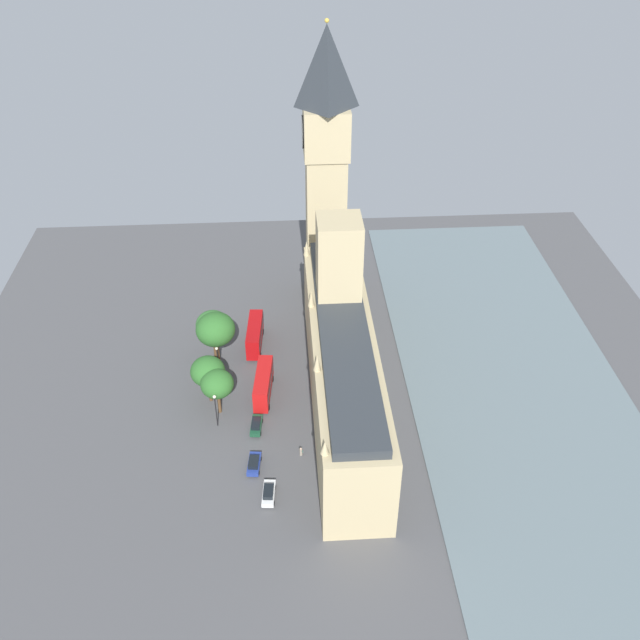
{
  "coord_description": "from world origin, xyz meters",
  "views": [
    {
      "loc": [
        7.36,
        89.18,
        82.73
      ],
      "look_at": [
        1.0,
        -12.3,
        8.83
      ],
      "focal_mm": 39.43,
      "sensor_mm": 36.0,
      "label": 1
    }
  ],
  "objects_px": {
    "car_white_midblock": "(269,493)",
    "plane_tree_trailing": "(216,329)",
    "parliament_building": "(342,356)",
    "plane_tree_under_trees": "(212,325)",
    "street_lamp_slot_10": "(217,354)",
    "plane_tree_leading": "(208,371)",
    "double_decker_bus_kerbside": "(255,335)",
    "car_dark_green_opposite_hall": "(256,425)",
    "plane_tree_near_tower": "(217,384)",
    "car_blue_far_end": "(254,464)",
    "clock_tower": "(326,166)",
    "street_lamp_slot_11": "(215,405)",
    "pedestrian_by_river_gate": "(301,452)",
    "double_decker_bus_corner": "(263,384)"
  },
  "relations": [
    {
      "from": "car_white_midblock",
      "to": "plane_tree_trailing",
      "type": "height_order",
      "value": "plane_tree_trailing"
    },
    {
      "from": "parliament_building",
      "to": "car_white_midblock",
      "type": "distance_m",
      "value": 26.13
    },
    {
      "from": "plane_tree_under_trees",
      "to": "street_lamp_slot_10",
      "type": "relative_size",
      "value": 1.79
    },
    {
      "from": "plane_tree_leading",
      "to": "street_lamp_slot_10",
      "type": "bearing_deg",
      "value": -96.95
    },
    {
      "from": "double_decker_bus_kerbside",
      "to": "plane_tree_trailing",
      "type": "height_order",
      "value": "plane_tree_trailing"
    },
    {
      "from": "car_dark_green_opposite_hall",
      "to": "car_white_midblock",
      "type": "relative_size",
      "value": 0.98
    },
    {
      "from": "plane_tree_near_tower",
      "to": "street_lamp_slot_10",
      "type": "distance_m",
      "value": 10.96
    },
    {
      "from": "car_blue_far_end",
      "to": "street_lamp_slot_10",
      "type": "distance_m",
      "value": 24.76
    },
    {
      "from": "car_dark_green_opposite_hall",
      "to": "car_blue_far_end",
      "type": "height_order",
      "value": "same"
    },
    {
      "from": "car_blue_far_end",
      "to": "street_lamp_slot_10",
      "type": "relative_size",
      "value": 0.84
    },
    {
      "from": "plane_tree_trailing",
      "to": "car_dark_green_opposite_hall",
      "type": "bearing_deg",
      "value": 112.21
    },
    {
      "from": "clock_tower",
      "to": "car_white_midblock",
      "type": "height_order",
      "value": "clock_tower"
    },
    {
      "from": "clock_tower",
      "to": "double_decker_bus_kerbside",
      "type": "xyz_separation_m",
      "value": [
        14.63,
        18.27,
        -25.63
      ]
    },
    {
      "from": "plane_tree_under_trees",
      "to": "street_lamp_slot_11",
      "type": "bearing_deg",
      "value": 94.18
    },
    {
      "from": "car_dark_green_opposite_hall",
      "to": "street_lamp_slot_10",
      "type": "xyz_separation_m",
      "value": [
        6.99,
        -15.21,
        3.07
      ]
    },
    {
      "from": "plane_tree_near_tower",
      "to": "car_blue_far_end",
      "type": "bearing_deg",
      "value": 114.7
    },
    {
      "from": "car_blue_far_end",
      "to": "plane_tree_under_trees",
      "type": "height_order",
      "value": "plane_tree_under_trees"
    },
    {
      "from": "car_blue_far_end",
      "to": "plane_tree_near_tower",
      "type": "height_order",
      "value": "plane_tree_near_tower"
    },
    {
      "from": "street_lamp_slot_10",
      "to": "plane_tree_leading",
      "type": "bearing_deg",
      "value": 83.05
    },
    {
      "from": "clock_tower",
      "to": "double_decker_bus_kerbside",
      "type": "bearing_deg",
      "value": 51.32
    },
    {
      "from": "plane_tree_leading",
      "to": "parliament_building",
      "type": "bearing_deg",
      "value": 178.7
    },
    {
      "from": "parliament_building",
      "to": "plane_tree_near_tower",
      "type": "height_order",
      "value": "parliament_building"
    },
    {
      "from": "car_white_midblock",
      "to": "street_lamp_slot_11",
      "type": "distance_m",
      "value": 18.13
    },
    {
      "from": "pedestrian_by_river_gate",
      "to": "street_lamp_slot_10",
      "type": "height_order",
      "value": "street_lamp_slot_10"
    },
    {
      "from": "car_dark_green_opposite_hall",
      "to": "plane_tree_leading",
      "type": "bearing_deg",
      "value": 141.99
    },
    {
      "from": "plane_tree_near_tower",
      "to": "plane_tree_leading",
      "type": "relative_size",
      "value": 0.96
    },
    {
      "from": "clock_tower",
      "to": "plane_tree_under_trees",
      "type": "relative_size",
      "value": 5.49
    },
    {
      "from": "plane_tree_trailing",
      "to": "double_decker_bus_corner",
      "type": "bearing_deg",
      "value": 132.48
    },
    {
      "from": "plane_tree_near_tower",
      "to": "plane_tree_trailing",
      "type": "height_order",
      "value": "plane_tree_trailing"
    },
    {
      "from": "double_decker_bus_kerbside",
      "to": "pedestrian_by_river_gate",
      "type": "relative_size",
      "value": 6.75
    },
    {
      "from": "pedestrian_by_river_gate",
      "to": "plane_tree_under_trees",
      "type": "relative_size",
      "value": 0.16
    },
    {
      "from": "plane_tree_under_trees",
      "to": "plane_tree_leading",
      "type": "bearing_deg",
      "value": 89.39
    },
    {
      "from": "plane_tree_near_tower",
      "to": "parliament_building",
      "type": "bearing_deg",
      "value": -173.15
    },
    {
      "from": "double_decker_bus_corner",
      "to": "plane_tree_near_tower",
      "type": "xyz_separation_m",
      "value": [
        7.43,
        3.74,
        3.6
      ]
    },
    {
      "from": "plane_tree_leading",
      "to": "car_dark_green_opposite_hall",
      "type": "bearing_deg",
      "value": 136.45
    },
    {
      "from": "double_decker_bus_corner",
      "to": "car_dark_green_opposite_hall",
      "type": "relative_size",
      "value": 2.24
    },
    {
      "from": "car_white_midblock",
      "to": "plane_tree_near_tower",
      "type": "xyz_separation_m",
      "value": [
        8.2,
        -18.89,
        5.34
      ]
    },
    {
      "from": "plane_tree_near_tower",
      "to": "street_lamp_slot_10",
      "type": "xyz_separation_m",
      "value": [
        0.77,
        -10.69,
        -2.28
      ]
    },
    {
      "from": "plane_tree_leading",
      "to": "street_lamp_slot_11",
      "type": "distance_m",
      "value": 6.73
    },
    {
      "from": "car_dark_green_opposite_hall",
      "to": "pedestrian_by_river_gate",
      "type": "height_order",
      "value": "car_dark_green_opposite_hall"
    },
    {
      "from": "street_lamp_slot_10",
      "to": "double_decker_bus_corner",
      "type": "bearing_deg",
      "value": 139.69
    },
    {
      "from": "parliament_building",
      "to": "plane_tree_leading",
      "type": "relative_size",
      "value": 6.25
    },
    {
      "from": "car_blue_far_end",
      "to": "plane_tree_trailing",
      "type": "distance_m",
      "value": 27.52
    },
    {
      "from": "parliament_building",
      "to": "plane_tree_near_tower",
      "type": "xyz_separation_m",
      "value": [
        20.83,
        2.5,
        -2.78
      ]
    },
    {
      "from": "clock_tower",
      "to": "street_lamp_slot_11",
      "type": "relative_size",
      "value": 8.21
    },
    {
      "from": "plane_tree_leading",
      "to": "street_lamp_slot_11",
      "type": "bearing_deg",
      "value": 103.11
    },
    {
      "from": "plane_tree_near_tower",
      "to": "street_lamp_slot_11",
      "type": "bearing_deg",
      "value": 85.81
    },
    {
      "from": "car_white_midblock",
      "to": "plane_tree_leading",
      "type": "relative_size",
      "value": 0.54
    },
    {
      "from": "parliament_building",
      "to": "plane_tree_under_trees",
      "type": "xyz_separation_m",
      "value": [
        22.41,
        -12.49,
        -1.66
      ]
    },
    {
      "from": "plane_tree_under_trees",
      "to": "car_dark_green_opposite_hall",
      "type": "bearing_deg",
      "value": 111.77
    }
  ]
}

